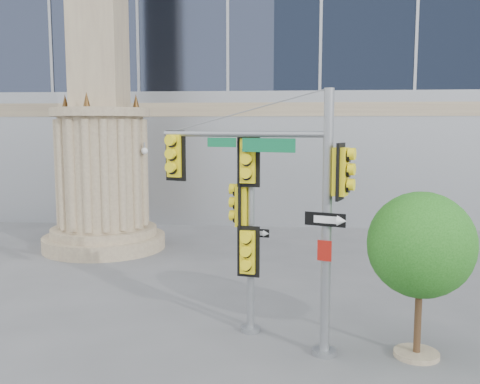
{
  "coord_description": "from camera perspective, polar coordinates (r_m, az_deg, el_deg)",
  "views": [
    {
      "loc": [
        0.75,
        -9.7,
        4.43
      ],
      "look_at": [
        -0.34,
        2.0,
        3.0
      ],
      "focal_mm": 40.0,
      "sensor_mm": 36.0,
      "label": 1
    }
  ],
  "objects": [
    {
      "name": "main_signal_pole",
      "position": [
        10.52,
        4.42,
        0.15
      ],
      "size": [
        3.83,
        1.67,
        5.15
      ],
      "rotation": [
        0.0,
        0.0,
        -0.35
      ],
      "color": "slate",
      "rests_on": "ground"
    },
    {
      "name": "secondary_signal_pole",
      "position": [
        11.28,
        0.81,
        -2.64
      ],
      "size": [
        0.75,
        0.65,
        4.35
      ],
      "rotation": [
        0.0,
        0.0,
        -0.19
      ],
      "color": "slate",
      "rests_on": "ground"
    },
    {
      "name": "ground",
      "position": [
        10.69,
        0.88,
        -17.55
      ],
      "size": [
        120.0,
        120.0,
        0.0
      ],
      "primitive_type": "plane",
      "color": "#545456",
      "rests_on": "ground"
    },
    {
      "name": "monument",
      "position": [
        19.91,
        -14.7,
        9.84
      ],
      "size": [
        4.4,
        4.4,
        16.6
      ],
      "color": "gray",
      "rests_on": "ground"
    },
    {
      "name": "street_tree",
      "position": [
        10.78,
        18.91,
        -5.8
      ],
      "size": [
        2.07,
        2.02,
        3.23
      ],
      "color": "gray",
      "rests_on": "ground"
    }
  ]
}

